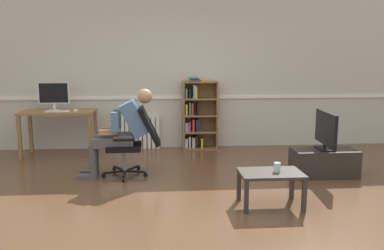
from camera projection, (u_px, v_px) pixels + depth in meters
The scene contains 14 objects.
ground_plane at pixel (185, 194), 4.64m from camera, with size 18.00×18.00×0.00m, color brown.
back_wall at pixel (176, 74), 7.03m from camera, with size 12.00×0.13×2.70m.
computer_desk at pixel (59, 117), 6.50m from camera, with size 1.20×0.62×0.76m.
imac_monitor at pixel (54, 94), 6.50m from camera, with size 0.51×0.14×0.47m.
keyboard at pixel (58, 111), 6.34m from camera, with size 0.39×0.12×0.02m, color white.
computer_mouse at pixel (76, 110), 6.38m from camera, with size 0.06×0.10×0.03m, color white.
bookshelf at pixel (198, 116), 6.97m from camera, with size 0.63×0.30×1.30m.
radiator at pixel (138, 133), 7.04m from camera, with size 0.77×0.08×0.58m.
office_chair at pixel (136, 139), 5.34m from camera, with size 0.81×0.61×0.96m.
person_seated at pixel (122, 130), 5.30m from camera, with size 1.03×0.40×1.21m.
tv_stand at pixel (324, 163), 5.37m from camera, with size 0.87×0.41×0.37m.
tv_screen at pixel (326, 130), 5.29m from camera, with size 0.23×0.80×0.52m.
coffee_table at pixel (271, 177), 4.23m from camera, with size 0.68×0.45×0.38m.
drinking_glass at pixel (277, 167), 4.22m from camera, with size 0.07×0.07×0.10m, color silver.
Camera 1 is at (-0.28, -4.44, 1.58)m, focal length 36.28 mm.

